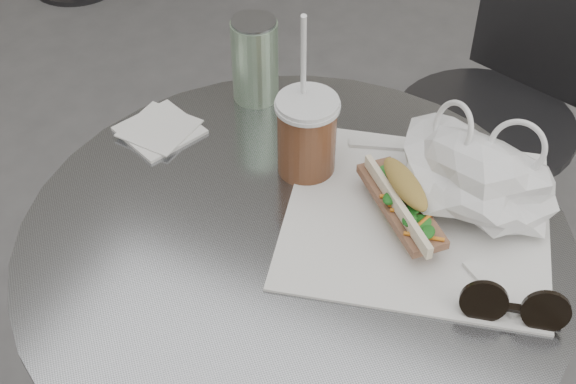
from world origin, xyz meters
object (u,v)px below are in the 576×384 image
at_px(chair_far, 485,160).
at_px(sunglasses, 514,308).
at_px(drink_can, 255,60).
at_px(banh_mi, 402,201).
at_px(iced_coffee, 307,134).
at_px(cafe_table, 294,356).

distance_m(chair_far, sunglasses, 0.90).
height_order(chair_far, drink_can, drink_can).
xyz_separation_m(banh_mi, drink_can, (-0.31, 0.17, 0.03)).
distance_m(sunglasses, drink_can, 0.57).
height_order(chair_far, iced_coffee, iced_coffee).
xyz_separation_m(cafe_table, iced_coffee, (-0.05, 0.13, 0.34)).
bearing_deg(drink_can, cafe_table, -52.42).
relative_size(chair_far, drink_can, 5.16).
height_order(sunglasses, drink_can, drink_can).
bearing_deg(chair_far, banh_mi, 106.17).
bearing_deg(iced_coffee, drink_can, 140.48).
bearing_deg(drink_can, iced_coffee, -39.52).
bearing_deg(banh_mi, drink_can, -164.38).
height_order(cafe_table, sunglasses, sunglasses).
bearing_deg(drink_can, banh_mi, -27.74).
distance_m(cafe_table, banh_mi, 0.35).
relative_size(sunglasses, drink_can, 0.94).
distance_m(chair_far, banh_mi, 0.80).
height_order(chair_far, banh_mi, banh_mi).
relative_size(iced_coffee, sunglasses, 2.02).
xyz_separation_m(chair_far, iced_coffee, (-0.16, -0.62, 0.47)).
bearing_deg(chair_far, iced_coffee, 91.55).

